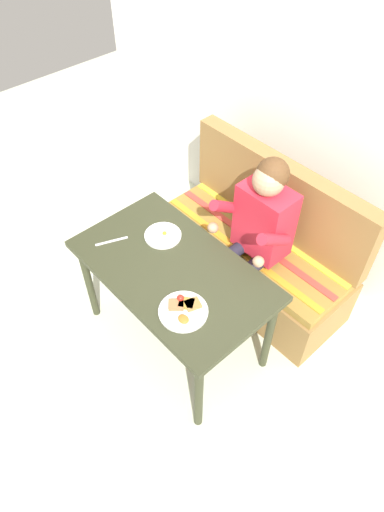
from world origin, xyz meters
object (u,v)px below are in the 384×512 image
plate_eggs (163,235)px  person (256,228)px  table (173,277)px  couch (256,250)px  knife (112,241)px  plate_breakfast (184,310)px

plate_eggs → person: bearing=53.9°
table → couch: size_ratio=0.83×
knife → table: bearing=40.7°
couch → person: 0.46m
plate_breakfast → knife: bearing=178.5°
plate_breakfast → plate_eggs: (-0.50, 0.28, -0.00)m
table → plate_eggs: bearing=152.4°
table → couch: 0.83m
person → knife: (-0.52, -0.73, -0.01)m
couch → plate_breakfast: 1.04m
plate_breakfast → table: bearing=150.2°
knife → plate_breakfast: bearing=20.6°
plate_breakfast → knife: 0.68m
person → table: bearing=-100.4°
couch → knife: couch is taller
person → plate_eggs: bearing=-126.1°
plate_eggs → knife: 0.31m
knife → person: bearing=76.8°
couch → knife: 1.07m
couch → plate_breakfast: size_ratio=5.45×
couch → plate_breakfast: bearing=-73.7°
table → plate_breakfast: size_ratio=4.54×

